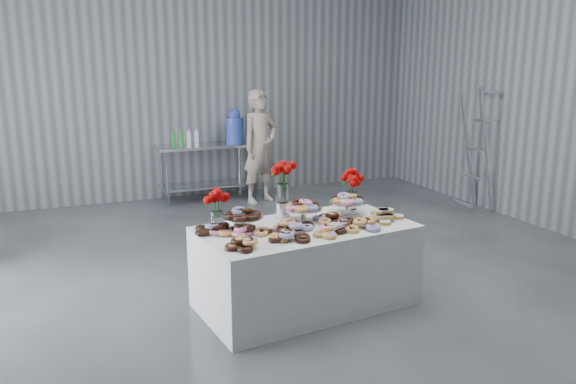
# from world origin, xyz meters

# --- Properties ---
(ground) EXTENTS (9.00, 9.00, 0.00)m
(ground) POSITION_xyz_m (0.00, 0.00, 0.00)
(ground) COLOR #323539
(ground) RESTS_ON ground
(room_walls) EXTENTS (8.04, 9.04, 4.02)m
(room_walls) POSITION_xyz_m (-0.27, 0.07, 2.64)
(room_walls) COLOR gray
(room_walls) RESTS_ON ground
(display_table) EXTENTS (2.00, 1.20, 0.75)m
(display_table) POSITION_xyz_m (0.07, -0.09, 0.38)
(display_table) COLOR silver
(display_table) RESTS_ON ground
(prep_table) EXTENTS (1.50, 0.60, 0.90)m
(prep_table) POSITION_xyz_m (0.20, 4.10, 0.62)
(prep_table) COLOR silver
(prep_table) RESTS_ON ground
(donut_mounds) EXTENTS (1.88, 1.00, 0.09)m
(donut_mounds) POSITION_xyz_m (0.07, -0.14, 0.80)
(donut_mounds) COLOR #DB8E50
(donut_mounds) RESTS_ON display_table
(cake_stand_left) EXTENTS (0.36, 0.36, 0.17)m
(cake_stand_left) POSITION_xyz_m (-0.50, -0.01, 0.89)
(cake_stand_left) COLOR silver
(cake_stand_left) RESTS_ON display_table
(cake_stand_mid) EXTENTS (0.36, 0.36, 0.17)m
(cake_stand_mid) POSITION_xyz_m (0.10, 0.06, 0.89)
(cake_stand_mid) COLOR silver
(cake_stand_mid) RESTS_ON display_table
(cake_stand_right) EXTENTS (0.36, 0.36, 0.17)m
(cake_stand_right) POSITION_xyz_m (0.60, 0.12, 0.89)
(cake_stand_right) COLOR silver
(cake_stand_right) RESTS_ON display_table
(danish_pile) EXTENTS (0.48, 0.48, 0.11)m
(danish_pile) POSITION_xyz_m (0.83, -0.16, 0.81)
(danish_pile) COLOR white
(danish_pile) RESTS_ON display_table
(bouquet_left) EXTENTS (0.26, 0.26, 0.42)m
(bouquet_left) POSITION_xyz_m (-0.71, 0.07, 1.05)
(bouquet_left) COLOR white
(bouquet_left) RESTS_ON display_table
(bouquet_right) EXTENTS (0.26, 0.26, 0.42)m
(bouquet_right) POSITION_xyz_m (0.73, 0.28, 1.05)
(bouquet_right) COLOR white
(bouquet_right) RESTS_ON display_table
(bouquet_center) EXTENTS (0.26, 0.26, 0.57)m
(bouquet_center) POSITION_xyz_m (-0.02, 0.25, 1.13)
(bouquet_center) COLOR silver
(bouquet_center) RESTS_ON display_table
(water_jug) EXTENTS (0.28, 0.28, 0.55)m
(water_jug) POSITION_xyz_m (0.70, 4.10, 1.15)
(water_jug) COLOR #4562ED
(water_jug) RESTS_ON prep_table
(drink_bottles) EXTENTS (0.54, 0.08, 0.27)m
(drink_bottles) POSITION_xyz_m (-0.12, 4.00, 1.04)
(drink_bottles) COLOR #268C33
(drink_bottles) RESTS_ON prep_table
(person) EXTENTS (0.75, 0.61, 1.76)m
(person) POSITION_xyz_m (0.98, 3.67, 0.88)
(person) COLOR #CC8C93
(person) RESTS_ON ground
(stepladder) EXTENTS (0.63, 0.47, 1.86)m
(stepladder) POSITION_xyz_m (3.75, 1.98, 0.92)
(stepladder) COLOR silver
(stepladder) RESTS_ON ground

